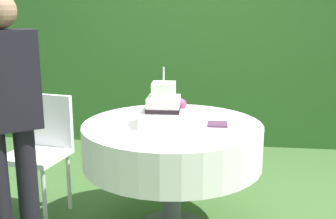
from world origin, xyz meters
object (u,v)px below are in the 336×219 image
Objects in this scene: wedding_cake at (164,110)px; serving_plate_far at (177,139)px; serving_plate_near at (116,121)px; cake_table at (172,144)px; garden_chair at (42,143)px; napkin_stack at (218,124)px; standing_person at (7,115)px.

wedding_cake reaches higher than serving_plate_far.
serving_plate_near is 1.37× the size of serving_plate_far.
serving_plate_near is (-0.38, 0.00, 0.15)m from cake_table.
serving_plate_near is 0.69m from garden_chair.
wedding_cake is at bearing -174.46° from napkin_stack.
serving_plate_near is at bearing 179.81° from cake_table.
cake_table is 0.33m from napkin_stack.
serving_plate_far is 1.21m from garden_chair.
napkin_stack is (0.34, 0.03, -0.09)m from wedding_cake.
garden_chair is (-0.99, 0.19, -0.09)m from cake_table.
cake_table is at bearing -10.72° from garden_chair.
serving_plate_far is (0.07, -0.35, 0.15)m from cake_table.
serving_plate_far is at bearing -123.07° from napkin_stack.
garden_chair reaches higher than cake_table.
serving_plate_far is (0.12, -0.32, -0.10)m from wedding_cake.
standing_person is at bearing -135.47° from serving_plate_near.
cake_table is 1.05m from standing_person.
standing_person is (0.12, -0.68, 0.39)m from garden_chair.
napkin_stack is 0.08× the size of standing_person.
standing_person is at bearing -151.14° from wedding_cake.
serving_plate_far is at bearing -79.01° from cake_table.
garden_chair is 0.56× the size of standing_person.
napkin_stack reaches higher than serving_plate_near.
cake_table is 1.02m from garden_chair.
standing_person is (-0.83, -0.46, 0.05)m from wedding_cake.
standing_person is at bearing -171.56° from serving_plate_far.
standing_person is (-0.50, -0.49, 0.15)m from serving_plate_near.
serving_plate_far is at bearing -26.89° from garden_chair.
garden_chair is at bearing 99.71° from standing_person.
serving_plate_far is 0.97m from standing_person.
napkin_stack is at bearing -0.14° from serving_plate_near.
serving_plate_near is 0.67m from napkin_stack.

